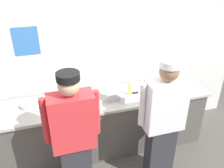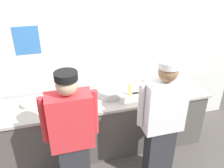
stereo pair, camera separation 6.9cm
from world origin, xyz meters
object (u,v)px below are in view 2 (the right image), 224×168
plate_stack_front (29,104)px  deli_cup (123,99)px  squeeze_bottle_primary (130,89)px  chefs_knife (140,92)px  chef_near_left (72,137)px  ramekin_yellow_sauce (93,101)px  mixing_bowl_steel (110,93)px  sheet_tray (61,103)px  ramekin_green_sauce (165,95)px  chef_center (162,122)px  plate_stack_rear (169,83)px

plate_stack_front → deli_cup: bearing=-11.0°
squeeze_bottle_primary → chefs_knife: squeeze_bottle_primary is taller
chef_near_left → ramekin_yellow_sauce: 0.75m
mixing_bowl_steel → sheet_tray: size_ratio=0.63×
ramekin_yellow_sauce → chefs_knife: size_ratio=0.30×
squeeze_bottle_primary → ramekin_green_sauce: squeeze_bottle_primary is taller
chef_center → plate_stack_front: 1.72m
sheet_tray → squeeze_bottle_primary: 0.97m
squeeze_bottle_primary → chefs_knife: 0.18m
plate_stack_rear → squeeze_bottle_primary: size_ratio=1.07×
ramekin_green_sauce → sheet_tray: bearing=172.2°
plate_stack_front → mixing_bowl_steel: mixing_bowl_steel is taller
plate_stack_front → chef_near_left: bearing=-59.0°
plate_stack_rear → mixing_bowl_steel: bearing=-174.2°
sheet_tray → chefs_knife: bearing=-0.6°
mixing_bowl_steel → deli_cup: size_ratio=3.46×
chef_near_left → deli_cup: chef_near_left is taller
squeeze_bottle_primary → ramekin_yellow_sauce: squeeze_bottle_primary is taller
chef_near_left → ramekin_yellow_sauce: chef_near_left is taller
plate_stack_rear → deli_cup: 0.89m
ramekin_yellow_sauce → chef_near_left: bearing=-118.8°
chef_near_left → chefs_knife: 1.28m
ramekin_green_sauce → chefs_knife: ramekin_green_sauce is taller
mixing_bowl_steel → deli_cup: (0.12, -0.20, -0.01)m
plate_stack_rear → squeeze_bottle_primary: 0.70m
chef_near_left → sheet_tray: chef_near_left is taller
ramekin_green_sauce → deli_cup: size_ratio=0.86×
ramekin_green_sauce → chefs_knife: (-0.30, 0.18, -0.02)m
chef_center → squeeze_bottle_primary: bearing=102.9°
chef_center → plate_stack_rear: 0.99m
sheet_tray → chefs_knife: (1.12, -0.01, -0.01)m
chef_center → deli_cup: chef_center is taller
plate_stack_front → ramekin_yellow_sauce: size_ratio=2.44×
chef_near_left → ramekin_yellow_sauce: bearing=61.2°
plate_stack_front → squeeze_bottle_primary: 1.38m
plate_stack_front → chefs_knife: (1.53, -0.06, -0.02)m
ramekin_green_sauce → ramekin_yellow_sauce: bearing=172.7°
ramekin_yellow_sauce → chef_center: bearing=-43.2°
plate_stack_front → ramekin_green_sauce: plate_stack_front is taller
plate_stack_front → plate_stack_rear: bearing=1.8°
chef_center → ramekin_green_sauce: 0.61m
ramekin_yellow_sauce → deli_cup: size_ratio=0.85×
chef_center → chefs_knife: bearing=90.5°
chefs_knife → squeeze_bottle_primary: bearing=-176.1°
ramekin_green_sauce → deli_cup: (-0.61, 0.01, 0.02)m
plate_stack_front → chefs_knife: 1.53m
plate_stack_front → plate_stack_rear: 2.06m
mixing_bowl_steel → squeeze_bottle_primary: 0.28m
plate_stack_rear → chefs_knife: 0.54m
sheet_tray → squeeze_bottle_primary: (0.97, -0.02, 0.08)m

